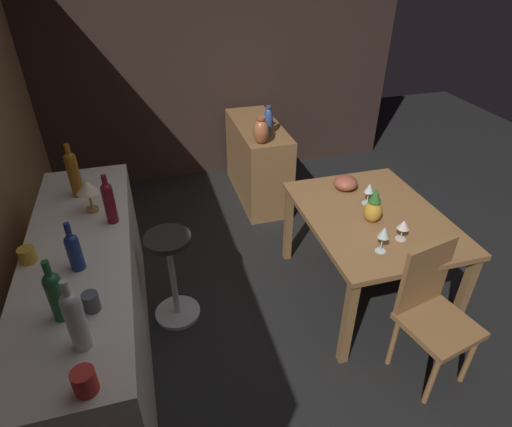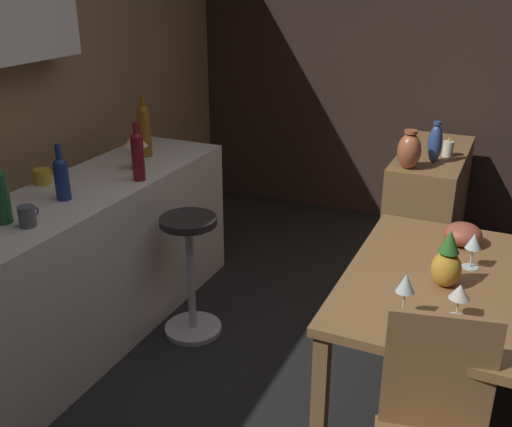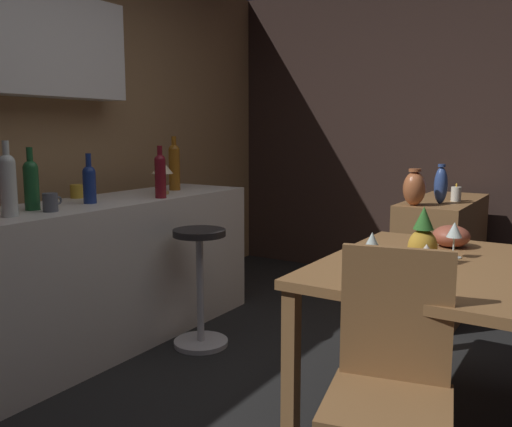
{
  "view_description": "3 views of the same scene",
  "coord_description": "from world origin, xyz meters",
  "views": [
    {
      "loc": [
        -2.06,
        1.0,
        2.39
      ],
      "look_at": [
        0.27,
        0.35,
        0.8
      ],
      "focal_mm": 29.54,
      "sensor_mm": 36.0,
      "label": 1
    },
    {
      "loc": [
        -2.3,
        -0.62,
        1.99
      ],
      "look_at": [
        0.16,
        0.5,
        0.87
      ],
      "focal_mm": 41.53,
      "sensor_mm": 36.0,
      "label": 2
    },
    {
      "loc": [
        -2.3,
        -1.06,
        1.32
      ],
      "look_at": [
        0.09,
        0.44,
        0.89
      ],
      "focal_mm": 38.47,
      "sensor_mm": 36.0,
      "label": 3
    }
  ],
  "objects": [
    {
      "name": "vase_ceramic_blue",
      "position": [
        1.56,
        -0.13,
        0.95
      ],
      "size": [
        0.09,
        0.09,
        0.27
      ],
      "color": "#334C8C",
      "rests_on": "sideboard_cabinet"
    },
    {
      "name": "wall_kitchen_back",
      "position": [
        -0.06,
        2.08,
        1.41
      ],
      "size": [
        5.2,
        0.33,
        2.6
      ],
      "color": "#9E7A51",
      "rests_on": "ground_plane"
    },
    {
      "name": "ground_plane",
      "position": [
        0.0,
        0.0,
        0.0
      ],
      "size": [
        9.0,
        9.0,
        0.0
      ],
      "primitive_type": "plane",
      "color": "black"
    },
    {
      "name": "wine_bottle_amber",
      "position": [
        0.69,
        1.5,
        1.08
      ],
      "size": [
        0.08,
        0.08,
        0.38
      ],
      "color": "#8C5114",
      "rests_on": "kitchen_counter"
    },
    {
      "name": "sideboard_cabinet",
      "position": [
        1.81,
        -0.1,
        0.41
      ],
      "size": [
        1.1,
        0.44,
        0.82
      ],
      "primitive_type": "cube",
      "color": "olive",
      "rests_on": "ground_plane"
    },
    {
      "name": "wine_bottle_clear",
      "position": [
        -0.68,
        1.4,
        1.07
      ],
      "size": [
        0.08,
        0.08,
        0.37
      ],
      "color": "silver",
      "rests_on": "kitchen_counter"
    },
    {
      "name": "kitchen_counter",
      "position": [
        0.05,
        1.48,
        0.45
      ],
      "size": [
        2.1,
        0.6,
        0.9
      ],
      "primitive_type": "cube",
      "color": "silver",
      "rests_on": "ground_plane"
    },
    {
      "name": "counter_lamp",
      "position": [
        0.45,
        1.41,
        1.07
      ],
      "size": [
        0.14,
        0.14,
        0.23
      ],
      "color": "#A58447",
      "rests_on": "kitchen_counter"
    },
    {
      "name": "cup_slate",
      "position": [
        -0.47,
        1.37,
        0.95
      ],
      "size": [
        0.11,
        0.08,
        0.1
      ],
      "color": "#515660",
      "rests_on": "kitchen_counter"
    },
    {
      "name": "wine_glass_left",
      "position": [
        -0.26,
        -0.32,
        0.88
      ],
      "size": [
        0.07,
        0.07,
        0.19
      ],
      "color": "silver",
      "rests_on": "dining_table"
    },
    {
      "name": "dining_table",
      "position": [
        0.12,
        -0.49,
        0.66
      ],
      "size": [
        1.24,
        0.96,
        0.74
      ],
      "color": "olive",
      "rests_on": "ground_plane"
    },
    {
      "name": "pineapple_centerpiece",
      "position": [
        0.06,
        -0.43,
        0.85
      ],
      "size": [
        0.13,
        0.13,
        0.26
      ],
      "color": "gold",
      "rests_on": "dining_table"
    },
    {
      "name": "wine_bottle_green",
      "position": [
        -0.48,
        1.5,
        1.05
      ],
      "size": [
        0.08,
        0.08,
        0.33
      ],
      "color": "#1E592D",
      "rests_on": "kitchen_counter"
    },
    {
      "name": "wine_bottle_cobalt",
      "position": [
        -0.13,
        1.45,
        1.02
      ],
      "size": [
        0.07,
        0.07,
        0.29
      ],
      "color": "navy",
      "rests_on": "kitchen_counter"
    },
    {
      "name": "chair_near_window",
      "position": [
        -0.6,
        -0.52,
        0.5
      ],
      "size": [
        0.48,
        0.48,
        0.93
      ],
      "color": "olive",
      "rests_on": "ground_plane"
    },
    {
      "name": "cup_mustard",
      "position": [
        0.01,
        1.72,
        0.94
      ],
      "size": [
        0.13,
        0.09,
        0.08
      ],
      "color": "gold",
      "rests_on": "kitchen_counter"
    },
    {
      "name": "vase_copper",
      "position": [
        1.37,
        -0.01,
        0.94
      ],
      "size": [
        0.15,
        0.15,
        0.25
      ],
      "color": "#B26038",
      "rests_on": "sideboard_cabinet"
    },
    {
      "name": "wine_glass_center",
      "position": [
        0.28,
        -0.51,
        0.86
      ],
      "size": [
        0.07,
        0.07,
        0.17
      ],
      "color": "silver",
      "rests_on": "dining_table"
    },
    {
      "name": "wall_side_right",
      "position": [
        2.55,
        0.3,
        1.3
      ],
      "size": [
        0.1,
        4.4,
        2.6
      ],
      "primitive_type": "cube",
      "color": "#33231E",
      "rests_on": "ground_plane"
    },
    {
      "name": "bar_stool",
      "position": [
        0.27,
        0.96,
        0.39
      ],
      "size": [
        0.34,
        0.34,
        0.73
      ],
      "color": "#262323",
      "rests_on": "ground_plane"
    },
    {
      "name": "wine_bottle_ruby",
      "position": [
        0.28,
        1.28,
        1.05
      ],
      "size": [
        0.07,
        0.07,
        0.33
      ],
      "color": "maroon",
      "rests_on": "kitchen_counter"
    },
    {
      "name": "wine_glass_right",
      "position": [
        -0.19,
        -0.51,
        0.85
      ],
      "size": [
        0.08,
        0.08,
        0.15
      ],
      "color": "silver",
      "rests_on": "dining_table"
    },
    {
      "name": "pillar_candle_tall",
      "position": [
        1.75,
        -0.2,
        0.87
      ],
      "size": [
        0.07,
        0.07,
        0.13
      ],
      "color": "white",
      "rests_on": "sideboard_cabinet"
    },
    {
      "name": "fruit_bowl",
      "position": [
        0.52,
        -0.45,
        0.79
      ],
      "size": [
        0.18,
        0.18,
        0.11
      ],
      "primitive_type": "ellipsoid",
      "color": "#9E4C38",
      "rests_on": "dining_table"
    }
  ]
}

